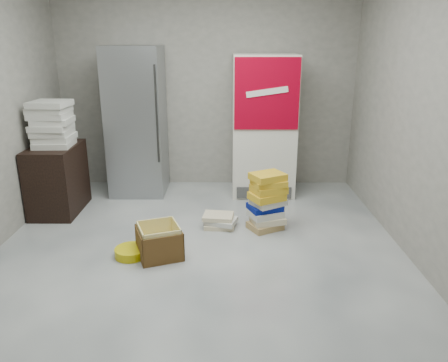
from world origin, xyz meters
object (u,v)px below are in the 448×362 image
at_px(cardboard_box, 159,243).
at_px(wood_shelf, 58,179).
at_px(steel_fridge, 137,122).
at_px(coke_cooler, 264,125).
at_px(phonebook_stack_main, 267,201).

bearing_deg(cardboard_box, wood_shelf, 119.15).
bearing_deg(wood_shelf, steel_fridge, 41.31).
relative_size(steel_fridge, cardboard_box, 3.78).
xyz_separation_m(coke_cooler, cardboard_box, (-1.12, -1.88, -0.77)).
xyz_separation_m(coke_cooler, wood_shelf, (-2.48, -0.72, -0.50)).
bearing_deg(phonebook_stack_main, cardboard_box, -172.93).
height_order(coke_cooler, phonebook_stack_main, coke_cooler).
xyz_separation_m(wood_shelf, cardboard_box, (1.36, -1.15, -0.27)).
relative_size(steel_fridge, phonebook_stack_main, 3.01).
relative_size(steel_fridge, coke_cooler, 1.06).
relative_size(coke_cooler, cardboard_box, 3.58).
height_order(steel_fridge, phonebook_stack_main, steel_fridge).
bearing_deg(coke_cooler, wood_shelf, -163.72).
distance_m(coke_cooler, phonebook_stack_main, 1.37).
bearing_deg(cardboard_box, steel_fridge, 85.13).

